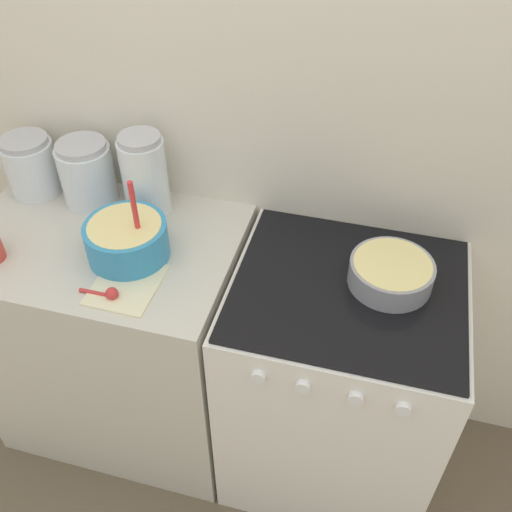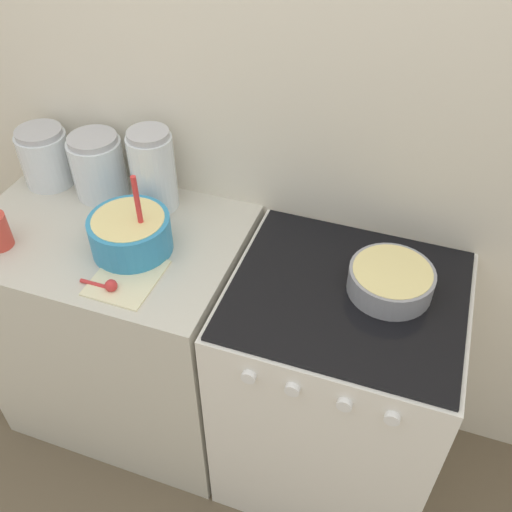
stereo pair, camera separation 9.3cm
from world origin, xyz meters
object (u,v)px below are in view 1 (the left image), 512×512
Objects in this scene: baking_pan at (391,273)px; storage_jar_left at (32,169)px; mixing_bowl at (127,238)px; storage_jar_middle at (88,177)px; stove at (335,383)px; storage_jar_right at (145,180)px.

storage_jar_left is at bearing 173.05° from baking_pan.
mixing_bowl is at bearing -27.16° from storage_jar_left.
storage_jar_middle is at bearing -0.00° from storage_jar_left.
storage_jar_middle reaches higher than storage_jar_left.
stove is 4.55× the size of storage_jar_left.
storage_jar_right reaches higher than storage_jar_left.
baking_pan is at bearing -8.36° from storage_jar_middle.
mixing_bowl is 1.15× the size of baking_pan.
mixing_bowl is 1.35× the size of storage_jar_left.
storage_jar_left is (-0.44, 0.23, 0.02)m from mixing_bowl.
mixing_bowl reaches higher than stove.
mixing_bowl is (-0.66, -0.04, 0.53)m from stove.
baking_pan is 1.02m from storage_jar_middle.
storage_jar_middle reaches higher than baking_pan.
storage_jar_right is at bearing -0.00° from storage_jar_left.
stove is 1.07m from storage_jar_middle.
storage_jar_left is (-1.10, 0.19, 0.55)m from stove.
storage_jar_left is 0.93× the size of storage_jar_middle.
stove is 3.88× the size of baking_pan.
storage_jar_middle is at bearing 180.00° from storage_jar_right.
storage_jar_right is at bearing 97.91° from mixing_bowl.
stove is 1.25m from storage_jar_left.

